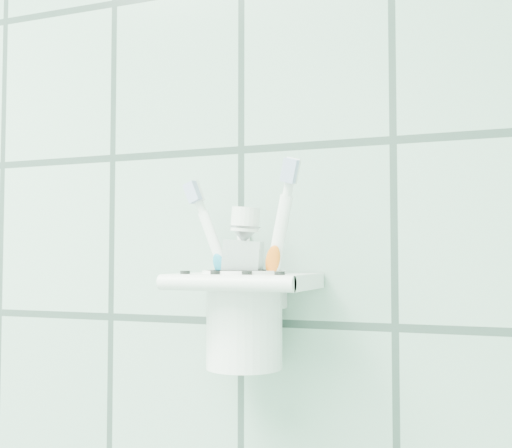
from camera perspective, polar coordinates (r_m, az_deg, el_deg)
holder_bracket at (r=0.60m, az=-0.93°, el=-5.26°), size 0.13×0.10×0.04m
cup at (r=0.60m, az=-1.05°, el=-8.06°), size 0.08×0.08×0.09m
toothbrush_pink at (r=0.61m, az=-0.02°, el=-3.30°), size 0.07×0.02×0.18m
toothbrush_blue at (r=0.59m, az=-0.27°, el=-2.17°), size 0.05×0.07×0.20m
toothbrush_orange at (r=0.60m, az=-0.02°, el=-2.88°), size 0.05×0.04×0.19m
toothpaste_tube at (r=0.60m, az=-1.84°, el=-4.25°), size 0.04×0.03×0.14m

